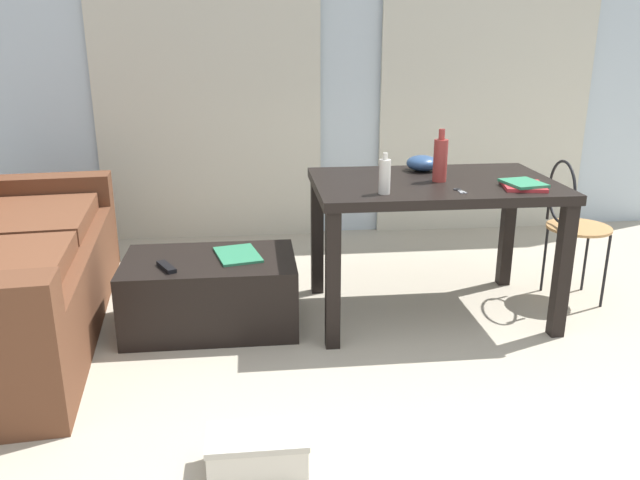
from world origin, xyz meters
TOP-DOWN VIEW (x-y plane):
  - ground_plane at (0.00, 1.25)m, footprint 7.94×7.94m
  - wall_back at (0.00, 3.31)m, footprint 5.46×0.10m
  - curtains at (0.00, 3.22)m, footprint 3.73×0.03m
  - coffee_table at (-0.99, 1.63)m, footprint 0.90×0.56m
  - craft_table at (0.21, 1.67)m, footprint 1.27×0.82m
  - wire_chair at (1.05, 1.76)m, footprint 0.36×0.37m
  - bottle_near at (-0.12, 1.41)m, footprint 0.06×0.06m
  - bottle_far at (0.23, 1.65)m, footprint 0.07×0.07m
  - bowl at (0.21, 1.92)m, footprint 0.18×0.18m
  - book_stack at (0.61, 1.46)m, footprint 0.24×0.27m
  - scissors at (0.26, 1.43)m, footprint 0.05×0.10m
  - tv_remote_primary at (-1.19, 1.49)m, footprint 0.12×0.17m
  - magazine at (-0.84, 1.65)m, footprint 0.27×0.34m
  - shoebox at (-0.77, 0.39)m, footprint 0.36×0.20m

SIDE VIEW (x-z plane):
  - ground_plane at x=0.00m, z-range 0.00..0.00m
  - shoebox at x=-0.77m, z-range 0.00..0.15m
  - coffee_table at x=-0.99m, z-range 0.00..0.38m
  - magazine at x=-0.84m, z-range 0.38..0.39m
  - tv_remote_primary at x=-1.19m, z-range 0.38..0.40m
  - wire_chair at x=1.05m, z-range 0.10..0.93m
  - craft_table at x=0.21m, z-range 0.27..1.03m
  - scissors at x=0.26m, z-range 0.76..0.76m
  - book_stack at x=0.61m, z-range 0.76..0.79m
  - bowl at x=0.21m, z-range 0.76..0.85m
  - bottle_near at x=-0.12m, z-range 0.75..0.95m
  - bottle_far at x=0.23m, z-range 0.74..1.01m
  - curtains at x=0.00m, z-range 0.00..2.31m
  - wall_back at x=0.00m, z-range 0.00..2.63m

